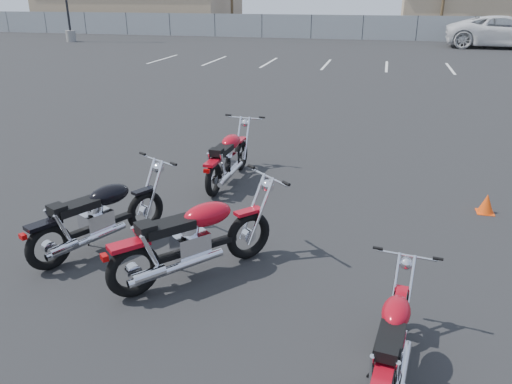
% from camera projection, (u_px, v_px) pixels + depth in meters
% --- Properties ---
extents(ground, '(120.00, 120.00, 0.00)m').
position_uv_depth(ground, '(233.00, 247.00, 7.23)').
color(ground, black).
rests_on(ground, ground).
extents(motorcycle_front_red, '(0.86, 2.22, 1.08)m').
position_uv_depth(motorcycle_front_red, '(228.00, 158.00, 9.54)').
color(motorcycle_front_red, black).
rests_on(motorcycle_front_red, ground).
extents(motorcycle_second_black, '(1.46, 2.19, 1.11)m').
position_uv_depth(motorcycle_second_black, '(99.00, 216.00, 7.02)').
color(motorcycle_second_black, black).
rests_on(motorcycle_second_black, ground).
extents(motorcycle_third_red, '(1.95, 2.11, 1.18)m').
position_uv_depth(motorcycle_third_red, '(194.00, 239.00, 6.31)').
color(motorcycle_third_red, black).
rests_on(motorcycle_third_red, ground).
extents(motorcycle_rear_red, '(0.71, 1.85, 0.91)m').
position_uv_depth(motorcycle_rear_red, '(392.00, 342.00, 4.65)').
color(motorcycle_rear_red, black).
rests_on(motorcycle_rear_red, ground).
extents(training_cone_near, '(0.28, 0.28, 0.33)m').
position_uv_depth(training_cone_near, '(486.00, 204.00, 8.31)').
color(training_cone_near, '#EB460C').
rests_on(training_cone_near, ground).
extents(light_pole_west, '(0.80, 0.70, 9.21)m').
position_uv_depth(light_pole_west, '(67.00, 8.00, 36.22)').
color(light_pole_west, gray).
rests_on(light_pole_west, ground).
extents(chainlink_fence, '(80.06, 0.06, 1.80)m').
position_uv_depth(chainlink_fence, '(363.00, 27.00, 38.38)').
color(chainlink_fence, gray).
rests_on(chainlink_fence, ground).
extents(tan_building_west, '(18.40, 10.40, 4.30)m').
position_uv_depth(tan_building_west, '(141.00, 6.00, 49.21)').
color(tan_building_west, tan).
rests_on(tan_building_west, ground).
extents(tan_building_east, '(14.40, 9.40, 3.70)m').
position_uv_depth(tan_building_east, '(485.00, 11.00, 43.85)').
color(tan_building_east, tan).
rests_on(tan_building_east, ground).
extents(parking_line_stripes, '(15.12, 4.00, 0.01)m').
position_uv_depth(parking_line_stripes, '(297.00, 63.00, 25.79)').
color(parking_line_stripes, silver).
rests_on(parking_line_stripes, ground).
extents(white_van, '(3.99, 8.64, 3.19)m').
position_uv_depth(white_van, '(506.00, 23.00, 32.34)').
color(white_van, silver).
rests_on(white_van, ground).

